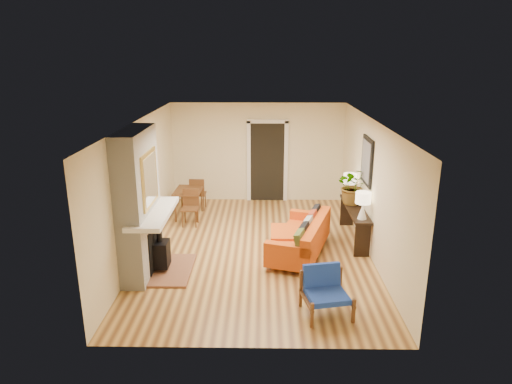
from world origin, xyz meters
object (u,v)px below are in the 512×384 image
dining_table (191,195)px  lamp_near (363,202)px  ottoman (292,239)px  console_table (355,214)px  lamp_far (350,182)px  sofa (303,238)px  blue_chair (325,288)px  houseplant (354,185)px

dining_table → lamp_near: bearing=-29.2°
ottoman → console_table: bearing=23.0°
dining_table → lamp_far: size_ratio=2.86×
sofa → lamp_near: size_ratio=4.00×
blue_chair → lamp_far: 3.73m
lamp_near → sofa: bearing=-176.4°
ottoman → lamp_far: lamp_far is taller
ottoman → dining_table: dining_table is taller
dining_table → houseplant: (3.64, -1.11, 0.59)m
ottoman → houseplant: bearing=31.8°
dining_table → console_table: size_ratio=0.83×
lamp_near → houseplant: 0.93m
blue_chair → houseplant: houseplant is taller
blue_chair → dining_table: 4.97m
blue_chair → console_table: bearing=70.8°
dining_table → lamp_far: bearing=-10.1°
console_table → houseplant: 0.61m
lamp_near → ottoman: bearing=175.7°
blue_chair → lamp_near: bearing=65.4°
lamp_near → lamp_far: bearing=90.0°
dining_table → console_table: bearing=-20.6°
blue_chair → console_table: size_ratio=0.43×
sofa → dining_table: (-2.52, 2.12, 0.20)m
console_table → houseplant: size_ratio=2.29×
lamp_near → lamp_far: size_ratio=1.00×
ottoman → blue_chair: size_ratio=1.06×
sofa → lamp_far: (1.13, 1.47, 0.72)m
sofa → dining_table: dining_table is taller
dining_table → lamp_far: lamp_far is taller
blue_chair → lamp_near: lamp_near is taller
lamp_far → dining_table: bearing=169.9°
dining_table → console_table: (3.65, -1.37, 0.03)m
ottoman → blue_chair: 2.28m
houseplant → blue_chair: bearing=-107.5°
dining_table → houseplant: 3.85m
sofa → houseplant: 1.70m
sofa → houseplant: bearing=41.7°
ottoman → console_table: (1.35, 0.57, 0.33)m
console_table → lamp_near: bearing=-90.0°
blue_chair → console_table: (0.98, 2.82, 0.19)m
console_table → lamp_far: lamp_far is taller
blue_chair → dining_table: dining_table is taller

